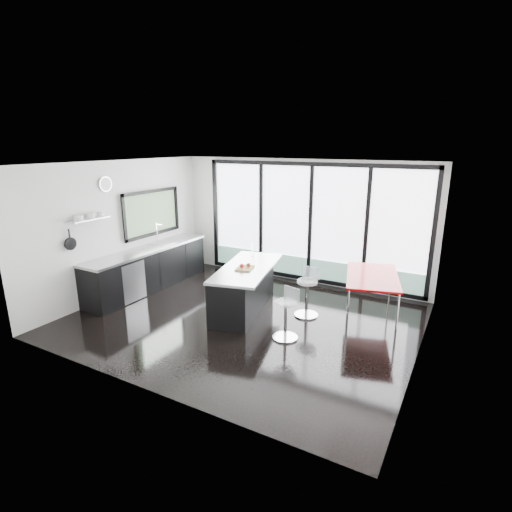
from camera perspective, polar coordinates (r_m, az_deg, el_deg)
The scene contains 11 objects.
floor at distance 7.46m, azimuth -1.81°, elevation -8.98°, with size 6.00×5.00×0.00m, color black.
ceiling at distance 6.78m, azimuth -2.02°, elevation 13.03°, with size 6.00×5.00×0.00m, color white.
wall_back at distance 9.07m, azimuth 7.63°, elevation 3.88°, with size 6.00×0.09×2.80m.
wall_front at distance 5.11m, azimuth -16.50°, elevation -4.69°, with size 6.00×0.00×2.80m, color silver.
wall_left at distance 9.01m, azimuth -17.53°, elevation 5.09°, with size 0.26×5.00×2.80m.
wall_right at distance 6.08m, azimuth 23.17°, elevation -2.05°, with size 0.00×5.00×2.80m, color silver.
counter_cabinets at distance 9.14m, azimuth -15.08°, elevation -1.67°, with size 0.69×3.24×1.36m.
island at distance 7.74m, azimuth -1.76°, elevation -4.49°, with size 1.37×2.28×1.13m.
bar_stool_near at distance 6.65m, azimuth 4.24°, elevation -9.08°, with size 0.42×0.42×0.67m, color silver.
bar_stool_far at distance 7.52m, azimuth 7.26°, elevation -5.98°, with size 0.45×0.45×0.71m, color silver.
red_table at distance 7.62m, azimuth 16.05°, elevation -5.66°, with size 0.89×1.56×0.84m, color #9B0304.
Camera 1 is at (3.49, -5.80, 3.14)m, focal length 28.00 mm.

